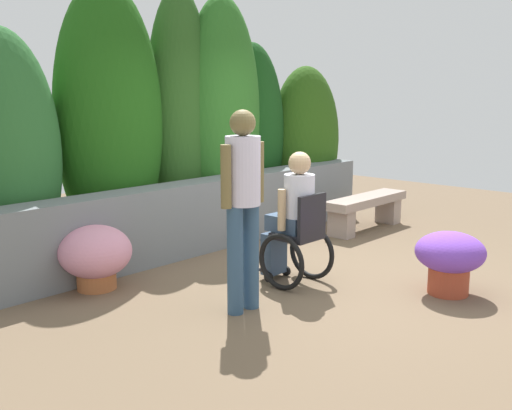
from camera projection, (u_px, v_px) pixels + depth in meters
The scene contains 8 objects.
ground_plane at pixel (324, 282), 6.03m from camera, with size 13.43×13.43×0.00m, color brown.
stone_retaining_wall at pixel (201, 215), 7.17m from camera, with size 5.92×0.39×0.85m, color slate.
hedge_backdrop at pixel (158, 132), 7.29m from camera, with size 6.73×1.11×3.18m.
stone_bench at pixel (366, 207), 8.24m from camera, with size 1.55×0.37×0.47m.
person_in_wheelchair at pixel (294, 223), 5.86m from camera, with size 0.53×0.66×1.33m.
person_standing_companion at pixel (243, 197), 5.06m from camera, with size 0.49×0.30×1.75m.
flower_pot_purple_near at pixel (450, 258), 5.61m from camera, with size 0.65×0.65×0.60m.
flower_pot_terracotta_by_wall at pixel (95, 255), 5.76m from camera, with size 0.71×0.71×0.63m.
Camera 1 is at (-4.71, -3.41, 1.91)m, focal length 41.76 mm.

